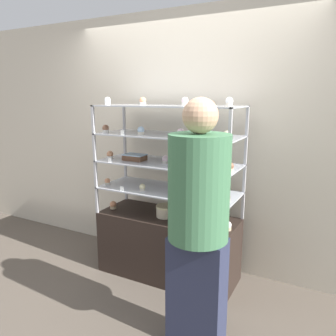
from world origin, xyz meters
name	(u,v)px	position (x,y,z in m)	size (l,w,h in m)	color
ground_plane	(168,274)	(0.00, 0.00, 0.00)	(20.00, 20.00, 0.00)	brown
back_wall	(186,142)	(0.00, 0.41, 1.30)	(8.00, 0.05, 2.60)	beige
display_base	(168,246)	(0.00, 0.00, 0.31)	(1.35, 0.53, 0.63)	black
display_riser_lower	(168,191)	(0.00, 0.00, 0.88)	(1.35, 0.53, 0.26)	#B7B7BC
display_riser_middle	(168,164)	(0.00, 0.00, 1.14)	(1.35, 0.53, 0.26)	#B7B7BC
display_riser_upper	(168,136)	(0.00, 0.00, 1.40)	(1.35, 0.53, 0.26)	#B7B7BC
display_riser_top	(168,107)	(0.00, 0.00, 1.67)	(1.35, 0.53, 0.26)	#B7B7BC
layer_cake_centerpiece	(166,211)	(-0.01, -0.03, 0.68)	(0.19, 0.19, 0.11)	beige
sheet_cake_frosted	(135,157)	(-0.34, -0.05, 1.18)	(0.21, 0.14, 0.06)	brown
cupcake_0	(113,205)	(-0.60, -0.08, 0.67)	(0.07, 0.07, 0.08)	#CCB28C
cupcake_1	(228,226)	(0.62, -0.07, 0.67)	(0.07, 0.07, 0.08)	#CCB28C
price_tag_0	(187,228)	(0.31, -0.24, 0.65)	(0.04, 0.00, 0.04)	white
cupcake_2	(107,182)	(-0.63, -0.12, 0.92)	(0.06, 0.06, 0.07)	beige
cupcake_3	(142,187)	(-0.20, -0.14, 0.92)	(0.06, 0.06, 0.07)	beige
cupcake_4	(183,192)	(0.21, -0.12, 0.92)	(0.06, 0.06, 0.07)	beige
cupcake_5	(227,198)	(0.61, -0.09, 0.92)	(0.06, 0.06, 0.07)	#CCB28C
price_tag_1	(122,189)	(-0.36, -0.24, 0.91)	(0.04, 0.00, 0.04)	white
cupcake_6	(110,155)	(-0.61, -0.08, 1.19)	(0.07, 0.07, 0.07)	white
cupcake_7	(166,160)	(0.00, -0.05, 1.19)	(0.07, 0.07, 0.07)	white
cupcake_8	(192,164)	(0.29, -0.10, 1.19)	(0.07, 0.07, 0.07)	beige
cupcake_9	(230,167)	(0.62, -0.08, 1.19)	(0.07, 0.07, 0.07)	#CCB28C
price_tag_2	(110,160)	(-0.49, -0.24, 1.18)	(0.04, 0.00, 0.04)	white
cupcake_10	(106,129)	(-0.61, -0.13, 1.45)	(0.06, 0.06, 0.08)	white
cupcake_11	(141,131)	(-0.21, -0.14, 1.45)	(0.06, 0.06, 0.08)	beige
cupcake_12	(181,133)	(0.19, -0.14, 1.45)	(0.06, 0.06, 0.08)	#CCB28C
cupcake_13	(227,136)	(0.60, -0.14, 1.45)	(0.06, 0.06, 0.08)	white
price_tag_3	(122,133)	(-0.34, -0.24, 1.44)	(0.04, 0.00, 0.04)	white
cupcake_14	(108,101)	(-0.62, -0.07, 1.72)	(0.06, 0.06, 0.07)	white
cupcake_15	(143,101)	(-0.21, -0.10, 1.72)	(0.06, 0.06, 0.07)	white
cupcake_16	(185,102)	(0.20, -0.06, 1.72)	(0.06, 0.06, 0.07)	white
cupcake_17	(229,102)	(0.61, -0.13, 1.72)	(0.06, 0.06, 0.07)	beige
price_tag_4	(202,104)	(0.43, -0.24, 1.70)	(0.04, 0.00, 0.04)	white
donut_glazed	(206,103)	(0.34, 0.07, 1.70)	(0.15, 0.15, 0.04)	brown
customer_figure	(198,221)	(0.61, -0.73, 0.94)	(0.41, 0.41, 1.76)	#282D47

